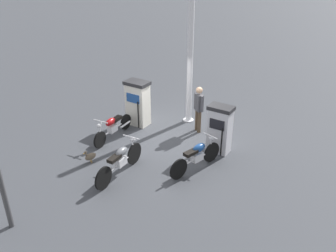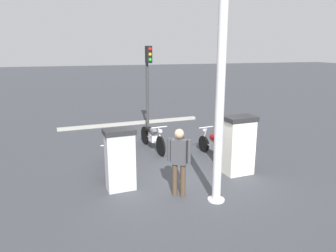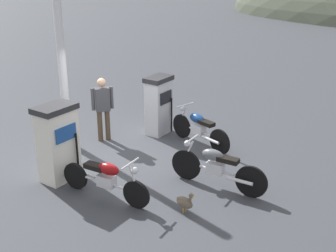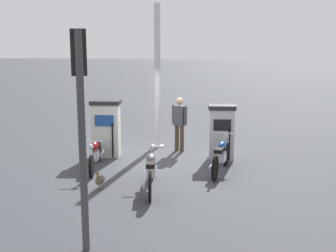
{
  "view_description": "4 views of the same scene",
  "coord_description": "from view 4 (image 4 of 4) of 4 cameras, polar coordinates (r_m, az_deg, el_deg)",
  "views": [
    {
      "loc": [
        8.8,
        6.22,
        5.92
      ],
      "look_at": [
        0.87,
        0.46,
        0.98
      ],
      "focal_mm": 38.07,
      "sensor_mm": 36.0,
      "label": 1
    },
    {
      "loc": [
        -7.74,
        2.9,
        3.51
      ],
      "look_at": [
        1.43,
        -0.12,
        1.14
      ],
      "focal_mm": 34.0,
      "sensor_mm": 36.0,
      "label": 2
    },
    {
      "loc": [
        6.84,
        -6.96,
        4.5
      ],
      "look_at": [
        1.45,
        -0.04,
        1.11
      ],
      "focal_mm": 46.94,
      "sensor_mm": 36.0,
      "label": 3
    },
    {
      "loc": [
        12.48,
        1.5,
        3.48
      ],
      "look_at": [
        1.55,
        0.33,
        1.3
      ],
      "focal_mm": 48.13,
      "sensor_mm": 36.0,
      "label": 4
    }
  ],
  "objects": [
    {
      "name": "canopy_support_pole",
      "position": [
        14.21,
        -1.35,
        5.96
      ],
      "size": [
        0.4,
        0.4,
        4.5
      ],
      "color": "silver",
      "rests_on": "ground"
    },
    {
      "name": "fuel_pump_far",
      "position": [
        12.97,
        6.79,
        -0.76
      ],
      "size": [
        0.55,
        0.79,
        1.58
      ],
      "color": "silver",
      "rests_on": "ground"
    },
    {
      "name": "motorcycle_extra",
      "position": [
        10.39,
        -2.19,
        -5.51
      ],
      "size": [
        2.14,
        0.56,
        0.98
      ],
      "color": "black",
      "rests_on": "ground"
    },
    {
      "name": "fuel_pump_near",
      "position": [
        13.34,
        -7.83,
        -0.25
      ],
      "size": [
        0.63,
        0.89,
        1.67
      ],
      "color": "silver",
      "rests_on": "ground"
    },
    {
      "name": "attendant_person",
      "position": [
        13.77,
        1.45,
        0.7
      ],
      "size": [
        0.39,
        0.52,
        1.68
      ],
      "color": "#473828",
      "rests_on": "ground"
    },
    {
      "name": "motorcycle_near_pump",
      "position": [
        12.14,
        -9.22,
        -3.4
      ],
      "size": [
        2.06,
        0.56,
        0.92
      ],
      "color": "black",
      "rests_on": "ground"
    },
    {
      "name": "motorcycle_far_pump",
      "position": [
        11.76,
        6.74,
        -3.64
      ],
      "size": [
        1.99,
        0.71,
        0.96
      ],
      "color": "black",
      "rests_on": "ground"
    },
    {
      "name": "ground_plane",
      "position": [
        13.04,
        -0.73,
        -4.24
      ],
      "size": [
        120.0,
        120.0,
        0.0
      ],
      "primitive_type": "plane",
      "color": "#383A3F"
    },
    {
      "name": "wandering_duck",
      "position": [
        10.63,
        -8.62,
        -6.73
      ],
      "size": [
        0.46,
        0.23,
        0.46
      ],
      "color": "brown",
      "rests_on": "ground"
    },
    {
      "name": "roadside_traffic_light",
      "position": [
        7.2,
        -11.02,
        2.96
      ],
      "size": [
        0.4,
        0.29,
        3.6
      ],
      "color": "#38383A",
      "rests_on": "ground"
    }
  ]
}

